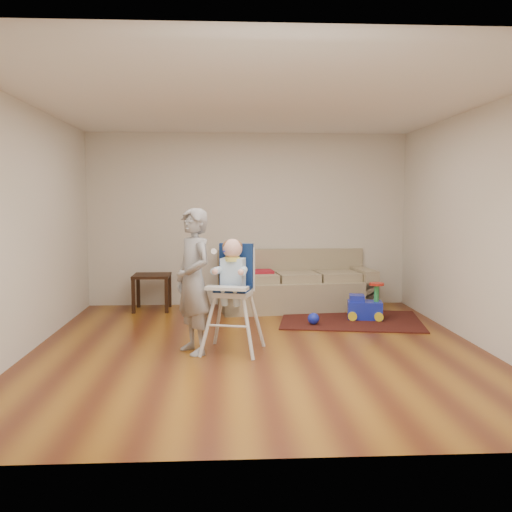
{
  "coord_description": "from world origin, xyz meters",
  "views": [
    {
      "loc": [
        -0.37,
        -6.24,
        1.64
      ],
      "look_at": [
        0.0,
        0.4,
        1.0
      ],
      "focal_mm": 40.0,
      "sensor_mm": 36.0,
      "label": 1
    }
  ],
  "objects": [
    {
      "name": "room_envelope",
      "position": [
        0.0,
        0.53,
        1.88
      ],
      "size": [
        5.04,
        5.52,
        2.72
      ],
      "color": "beige",
      "rests_on": "ground"
    },
    {
      "name": "high_chair",
      "position": [
        -0.28,
        -0.13,
        0.6
      ],
      "size": [
        0.71,
        0.71,
        1.25
      ],
      "rotation": [
        0.0,
        0.0,
        -0.26
      ],
      "color": "silver",
      "rests_on": "ground"
    },
    {
      "name": "toy_ball",
      "position": [
        0.8,
        1.13,
        0.09
      ],
      "size": [
        0.15,
        0.15,
        0.15
      ],
      "primitive_type": "sphere",
      "color": "#1829C7",
      "rests_on": "area_rug"
    },
    {
      "name": "ride_on_toy",
      "position": [
        1.57,
        1.46,
        0.27
      ],
      "size": [
        0.51,
        0.4,
        0.51
      ],
      "primitive_type": null,
      "rotation": [
        0.0,
        0.0,
        -0.17
      ],
      "color": "#1829C7",
      "rests_on": "area_rug"
    },
    {
      "name": "side_table",
      "position": [
        -1.46,
        2.33,
        0.27
      ],
      "size": [
        0.54,
        0.54,
        0.54
      ],
      "primitive_type": null,
      "color": "black",
      "rests_on": "ground"
    },
    {
      "name": "area_rug",
      "position": [
        1.37,
        1.42,
        0.01
      ],
      "size": [
        2.1,
        1.72,
        0.02
      ],
      "primitive_type": "cube",
      "rotation": [
        0.0,
        0.0,
        -0.17
      ],
      "color": "black",
      "rests_on": "ground"
    },
    {
      "name": "adult",
      "position": [
        -0.7,
        -0.15,
        0.78
      ],
      "size": [
        0.61,
        0.68,
        1.57
      ],
      "primitive_type": "imported",
      "rotation": [
        0.0,
        0.0,
        -1.05
      ],
      "color": "gray",
      "rests_on": "ground"
    },
    {
      "name": "ground",
      "position": [
        0.0,
        0.0,
        0.0
      ],
      "size": [
        5.5,
        5.5,
        0.0
      ],
      "primitive_type": "plane",
      "color": "#532411",
      "rests_on": "ground"
    },
    {
      "name": "sofa",
      "position": [
        0.72,
        2.3,
        0.44
      ],
      "size": [
        2.39,
        1.19,
        0.89
      ],
      "rotation": [
        0.0,
        0.0,
        0.11
      ],
      "color": "gray",
      "rests_on": "ground"
    }
  ]
}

